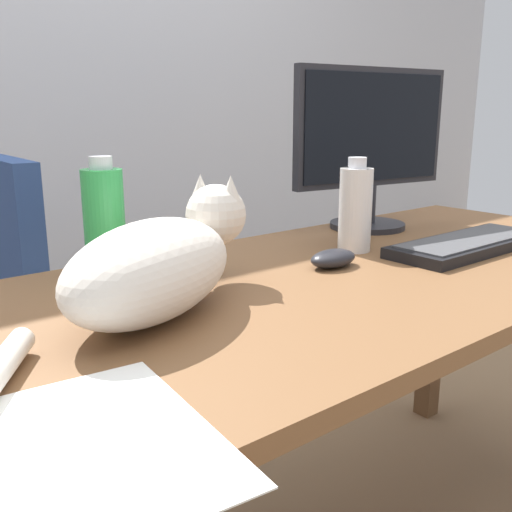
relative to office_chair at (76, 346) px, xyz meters
The scene contains 10 objects.
back_wall 1.27m from the office_chair, 70.26° to the left, with size 6.00×0.04×2.60m, color silver.
desk 0.82m from the office_chair, 67.61° to the right, with size 1.65×0.73×0.72m.
office_chair is the anchor object (origin of this frame).
monitor 0.97m from the office_chair, 36.40° to the right, with size 0.48×0.20×0.41m.
keyboard 1.06m from the office_chair, 51.37° to the right, with size 0.44×0.15×0.03m.
cat 0.84m from the office_chair, 100.19° to the right, with size 0.55×0.33×0.20m.
computer_mouse 0.83m from the office_chair, 68.19° to the right, with size 0.11×0.06×0.04m, color #232328.
paper_sheet 1.11m from the office_chair, 109.90° to the right, with size 0.21×0.30×0.00m, color white.
water_bottle 0.64m from the office_chair, 102.05° to the right, with size 0.08×0.08×0.23m.
spray_bottle 0.86m from the office_chair, 56.17° to the right, with size 0.07×0.07×0.21m.
Camera 1 is at (-0.85, -0.75, 1.03)m, focal length 40.61 mm.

